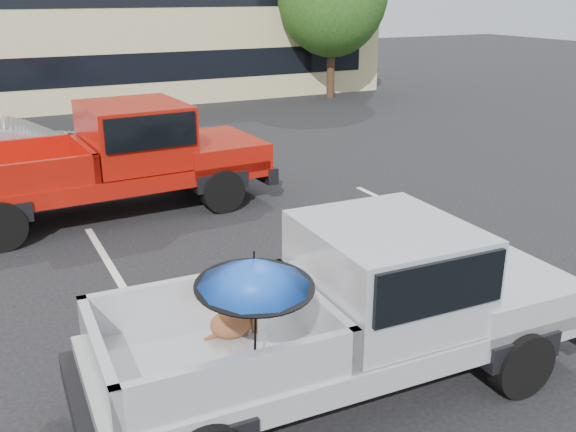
% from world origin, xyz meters
% --- Properties ---
extents(ground, '(90.00, 90.00, 0.00)m').
position_xyz_m(ground, '(0.00, 0.00, 0.00)').
color(ground, black).
rests_on(ground, ground).
extents(stripe_left, '(0.12, 5.00, 0.01)m').
position_xyz_m(stripe_left, '(-3.00, 2.00, 0.00)').
color(stripe_left, silver).
rests_on(stripe_left, ground).
extents(stripe_right, '(0.12, 5.00, 0.01)m').
position_xyz_m(stripe_right, '(3.00, 2.00, 0.00)').
color(stripe_right, silver).
rests_on(stripe_right, ground).
extents(motel_building, '(20.40, 8.40, 6.30)m').
position_xyz_m(motel_building, '(2.00, 20.99, 3.21)').
color(motel_building, '#C2B581').
rests_on(motel_building, ground).
extents(silver_pickup, '(5.75, 2.25, 2.06)m').
position_xyz_m(silver_pickup, '(-1.11, -2.02, 1.05)').
color(silver_pickup, black).
rests_on(silver_pickup, ground).
extents(red_pickup, '(6.64, 2.68, 2.15)m').
position_xyz_m(red_pickup, '(-1.98, 5.31, 1.18)').
color(red_pickup, black).
rests_on(red_pickup, ground).
extents(silver_sedan, '(4.86, 1.92, 1.58)m').
position_xyz_m(silver_sedan, '(-4.01, 7.80, 0.79)').
color(silver_sedan, '#A8AAAF').
rests_on(silver_sedan, ground).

